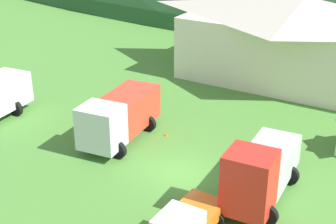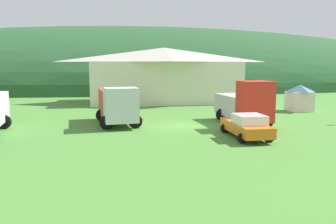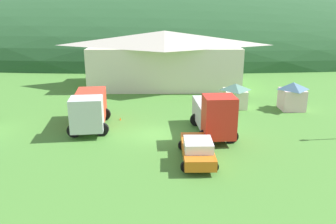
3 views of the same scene
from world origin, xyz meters
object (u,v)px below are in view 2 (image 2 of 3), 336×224
Objects in this scene: crane_truck_red at (245,104)px; traffic_cone_near_pickup at (143,120)px; tow_truck_silver at (117,104)px; play_shed_cream at (246,99)px; depot_building at (164,74)px; service_pickup_orange at (247,126)px; play_shed_pink at (299,98)px.

crane_truck_red reaches higher than traffic_cone_near_pickup.
play_shed_cream is at bearing 108.07° from tow_truck_silver.
play_shed_cream is (7.29, -10.76, -2.40)m from depot_building.
tow_truck_silver is 3.53m from traffic_cone_near_pickup.
depot_building is 24.06m from service_pickup_orange.
depot_building is 17.52m from play_shed_pink.
play_shed_cream is 0.94× the size of play_shed_pink.
play_shed_cream is 0.38× the size of crane_truck_red.
traffic_cone_near_pickup is at bearing -105.06° from depot_building.
service_pickup_orange is (-10.66, -12.14, -0.62)m from play_shed_pink.
crane_truck_red is (3.97, -18.91, -1.93)m from depot_building.
play_shed_pink is (12.90, -11.65, -2.23)m from depot_building.
traffic_cone_near_pickup is at bearing -159.34° from play_shed_cream.
service_pickup_orange is (-1.73, -4.88, -0.93)m from crane_truck_red.
play_shed_pink is at bearing 98.95° from tow_truck_silver.
service_pickup_orange is at bearing -111.21° from play_shed_cream.
traffic_cone_near_pickup is (-8.01, 3.87, -1.76)m from crane_truck_red.
crane_truck_red is (-3.33, -8.15, 0.47)m from play_shed_cream.
depot_building reaches higher than play_shed_cream.
play_shed_cream is at bearing 20.66° from traffic_cone_near_pickup.
tow_truck_silver is (-13.63, -6.32, 0.46)m from play_shed_cream.
depot_building is 13.22m from play_shed_cream.
traffic_cone_near_pickup is at bearing -144.72° from service_pickup_orange.
depot_building is 2.87× the size of tow_truck_silver.
service_pickup_orange reaches higher than traffic_cone_near_pickup.
crane_truck_red is (10.30, -1.83, 0.01)m from tow_truck_silver.
play_shed_cream is 5.68m from play_shed_pink.
depot_building is at bearing 137.93° from play_shed_pink.
depot_building is at bearing 74.94° from traffic_cone_near_pickup.
traffic_cone_near_pickup is (-16.95, -3.39, -1.45)m from play_shed_pink.
play_shed_cream reaches higher than service_pickup_orange.
play_shed_pink is (5.61, -0.89, 0.17)m from play_shed_cream.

